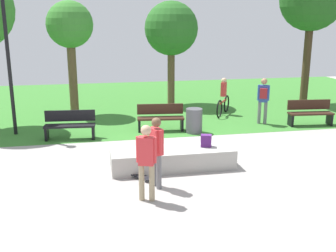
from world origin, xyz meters
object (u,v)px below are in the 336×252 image
object	(u,v)px
park_bench_center_lawn	(70,124)
cyclist_on_bicycle	(223,99)
skater_performing_trick	(146,157)
lamp_post	(7,44)
tree_tall_oak	(70,27)
backpack_on_ledge	(206,141)
skater_watching	(156,147)
skateboard_by_ledge	(138,176)
park_bench_far_right	(310,112)
trash_bin	(194,121)
park_bench_near_path	(160,117)
pedestrian_with_backpack	(263,97)
concrete_ledge	(173,158)
tree_broad_elm	(312,0)
tree_young_birch	(171,29)

from	to	relation	value
park_bench_center_lawn	cyclist_on_bicycle	xyz separation A→B (m)	(5.96, 2.38, 0.15)
skater_performing_trick	lamp_post	size ratio (longest dim) A/B	0.33
tree_tall_oak	lamp_post	distance (m)	3.38
backpack_on_ledge	lamp_post	xyz separation A→B (m)	(-5.45, 4.06, 2.31)
park_bench_center_lawn	skater_watching	bearing A→B (deg)	-64.45
skater_performing_trick	skater_watching	bearing A→B (deg)	63.76
skateboard_by_ledge	park_bench_far_right	bearing A→B (deg)	29.87
park_bench_far_right	trash_bin	size ratio (longest dim) A/B	1.96
park_bench_near_path	tree_tall_oak	size ratio (longest dim) A/B	0.37
park_bench_far_right	skateboard_by_ledge	bearing A→B (deg)	-150.13
skater_watching	park_bench_center_lawn	bearing A→B (deg)	115.55
skater_watching	park_bench_center_lawn	distance (m)	4.87
skater_performing_trick	skater_watching	xyz separation A→B (m)	(0.32, 0.65, -0.01)
pedestrian_with_backpack	cyclist_on_bicycle	size ratio (longest dim) A/B	1.09
backpack_on_ledge	cyclist_on_bicycle	distance (m)	6.02
skater_performing_trick	trash_bin	distance (m)	5.51
concrete_ledge	skater_performing_trick	size ratio (longest dim) A/B	1.92
skateboard_by_ledge	lamp_post	size ratio (longest dim) A/B	0.15
backpack_on_ledge	tree_tall_oak	bearing A→B (deg)	-44.79
pedestrian_with_backpack	park_bench_far_right	bearing A→B (deg)	-16.75
park_bench_far_right	tree_broad_elm	xyz separation A→B (m)	(1.79, 3.65, 4.08)
park_bench_near_path	concrete_ledge	bearing A→B (deg)	-95.17
backpack_on_ledge	pedestrian_with_backpack	world-z (taller)	pedestrian_with_backpack
concrete_ledge	tree_young_birch	size ratio (longest dim) A/B	0.70
skater_watching	park_bench_near_path	distance (m)	4.92
park_bench_near_path	lamp_post	xyz separation A→B (m)	(-4.87, 0.46, 2.50)
park_bench_center_lawn	park_bench_far_right	bearing A→B (deg)	0.80
tree_tall_oak	tree_young_birch	bearing A→B (deg)	14.55
park_bench_near_path	tree_young_birch	size ratio (longest dim) A/B	0.36
tree_broad_elm	skater_watching	bearing A→B (deg)	-135.23
concrete_ledge	park_bench_center_lawn	world-z (taller)	park_bench_center_lawn
tree_tall_oak	tree_young_birch	world-z (taller)	tree_young_birch
park_bench_far_right	tree_broad_elm	world-z (taller)	tree_broad_elm
skateboard_by_ledge	pedestrian_with_backpack	distance (m)	6.81
concrete_ledge	tree_broad_elm	xyz separation A→B (m)	(7.59, 6.98, 4.31)
tree_broad_elm	lamp_post	size ratio (longest dim) A/B	1.20
concrete_ledge	trash_bin	bearing A→B (deg)	66.06
skateboard_by_ledge	tree_young_birch	world-z (taller)	tree_young_birch
skater_watching	park_bench_far_right	size ratio (longest dim) A/B	1.00
tree_broad_elm	cyclist_on_bicycle	world-z (taller)	tree_broad_elm
park_bench_center_lawn	tree_broad_elm	xyz separation A→B (m)	(10.29, 3.76, 4.08)
concrete_ledge	pedestrian_with_backpack	size ratio (longest dim) A/B	1.88
concrete_ledge	park_bench_far_right	size ratio (longest dim) A/B	1.94
backpack_on_ledge	park_bench_far_right	size ratio (longest dim) A/B	0.20
skateboard_by_ledge	tree_young_birch	distance (m)	9.49
tree_broad_elm	lamp_post	distance (m)	12.56
park_bench_near_path	trash_bin	size ratio (longest dim) A/B	1.96
trash_bin	park_bench_near_path	bearing A→B (deg)	154.91
trash_bin	pedestrian_with_backpack	bearing A→B (deg)	13.72
concrete_ledge	park_bench_center_lawn	distance (m)	4.21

